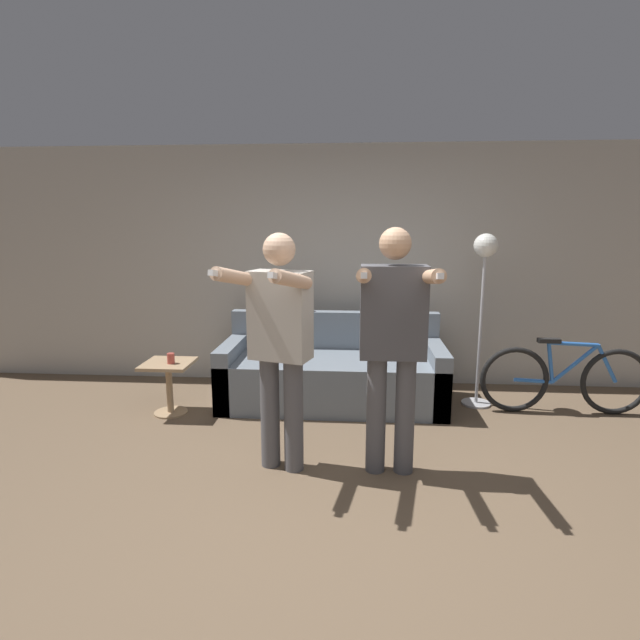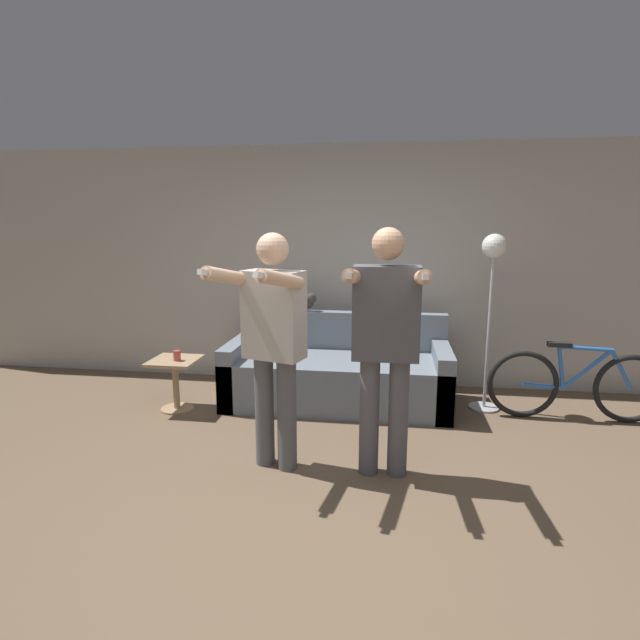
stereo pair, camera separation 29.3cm
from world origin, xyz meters
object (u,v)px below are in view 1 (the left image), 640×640
(cat, at_px, (290,303))
(person_right, at_px, (393,335))
(person_left, at_px, (279,336))
(floor_lamp, at_px, (484,273))
(cup, at_px, (171,358))
(bicycle, at_px, (565,379))
(couch, at_px, (333,374))
(side_table, at_px, (169,377))

(cat, bearing_deg, person_right, -61.83)
(person_left, relative_size, floor_lamp, 1.02)
(cat, height_order, cup, cat)
(cat, relative_size, bicycle, 0.34)
(person_right, xyz_separation_m, cup, (-1.95, 0.95, -0.47))
(couch, distance_m, floor_lamp, 1.76)
(side_table, height_order, cup, cup)
(side_table, bearing_deg, cup, -39.02)
(cup, xyz_separation_m, bicycle, (3.66, 0.32, -0.22))
(person_right, height_order, side_table, person_right)
(cat, bearing_deg, couch, -37.66)
(person_right, distance_m, cat, 2.02)
(person_left, height_order, cup, person_left)
(side_table, relative_size, bicycle, 0.32)
(couch, bearing_deg, floor_lamp, 1.18)
(couch, bearing_deg, cat, 142.34)
(person_right, relative_size, cup, 18.15)
(bicycle, bearing_deg, side_table, -175.58)
(couch, relative_size, cup, 22.55)
(person_left, bearing_deg, floor_lamp, 55.99)
(person_left, xyz_separation_m, bicycle, (2.50, 1.28, -0.66))
(person_left, height_order, side_table, person_left)
(couch, relative_size, cat, 4.17)
(person_left, distance_m, cat, 1.79)
(side_table, distance_m, bicycle, 3.72)
(person_right, distance_m, cup, 2.22)
(person_right, bearing_deg, bicycle, 36.41)
(person_right, height_order, cup, person_right)
(couch, xyz_separation_m, cat, (-0.47, 0.36, 0.66))
(person_left, relative_size, side_table, 3.42)
(floor_lamp, distance_m, cup, 3.04)
(couch, distance_m, person_right, 1.67)
(bicycle, bearing_deg, person_right, -143.26)
(person_right, relative_size, side_table, 3.49)
(couch, xyz_separation_m, bicycle, (2.19, -0.14, 0.05))
(person_right, bearing_deg, side_table, 153.35)
(floor_lamp, xyz_separation_m, bicycle, (0.76, -0.17, -0.98))
(cat, distance_m, bicycle, 2.78)
(side_table, distance_m, cup, 0.20)
(person_right, xyz_separation_m, cat, (-0.95, 1.78, -0.07))
(couch, xyz_separation_m, floor_lamp, (1.43, 0.03, 1.02))
(person_left, xyz_separation_m, side_table, (-1.21, 0.99, -0.64))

